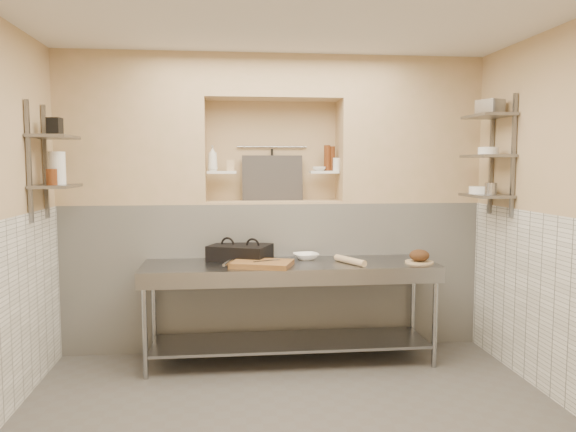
{
  "coord_description": "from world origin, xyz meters",
  "views": [
    {
      "loc": [
        -0.45,
        -3.71,
        1.79
      ],
      "look_at": [
        0.05,
        0.9,
        1.35
      ],
      "focal_mm": 35.0,
      "sensor_mm": 36.0,
      "label": 1
    }
  ],
  "objects": [
    {
      "name": "floor",
      "position": [
        0.0,
        0.0,
        -0.05
      ],
      "size": [
        4.0,
        3.9,
        0.1
      ],
      "primitive_type": "cube",
      "color": "#534F4A",
      "rests_on": "ground"
    },
    {
      "name": "wall_back",
      "position": [
        0.0,
        2.0,
        1.4
      ],
      "size": [
        4.0,
        0.1,
        2.8
      ],
      "primitive_type": "cube",
      "color": "tan",
      "rests_on": "ground"
    },
    {
      "name": "wall_front",
      "position": [
        0.0,
        -2.0,
        1.4
      ],
      "size": [
        4.0,
        0.1,
        2.8
      ],
      "primitive_type": "cube",
      "color": "tan",
      "rests_on": "ground"
    },
    {
      "name": "backwall_lower",
      "position": [
        0.0,
        1.75,
        0.7
      ],
      "size": [
        4.0,
        0.4,
        1.4
      ],
      "primitive_type": "cube",
      "color": "white",
      "rests_on": "floor"
    },
    {
      "name": "alcove_sill",
      "position": [
        0.0,
        1.75,
        1.41
      ],
      "size": [
        1.3,
        0.4,
        0.02
      ],
      "primitive_type": "cube",
      "color": "tan",
      "rests_on": "backwall_lower"
    },
    {
      "name": "backwall_pillar_left",
      "position": [
        -1.33,
        1.75,
        2.1
      ],
      "size": [
        1.35,
        0.4,
        1.4
      ],
      "primitive_type": "cube",
      "color": "tan",
      "rests_on": "backwall_lower"
    },
    {
      "name": "backwall_pillar_right",
      "position": [
        1.33,
        1.75,
        2.1
      ],
      "size": [
        1.35,
        0.4,
        1.4
      ],
      "primitive_type": "cube",
      "color": "tan",
      "rests_on": "backwall_lower"
    },
    {
      "name": "backwall_header",
      "position": [
        0.0,
        1.75,
        2.6
      ],
      "size": [
        1.3,
        0.4,
        0.4
      ],
      "primitive_type": "cube",
      "color": "tan",
      "rests_on": "backwall_lower"
    },
    {
      "name": "wainscot_right",
      "position": [
        1.99,
        0.0,
        0.7
      ],
      "size": [
        0.02,
        3.9,
        1.4
      ],
      "primitive_type": "cube",
      "color": "white",
      "rests_on": "floor"
    },
    {
      "name": "alcove_shelf_left",
      "position": [
        -0.5,
        1.75,
        1.7
      ],
      "size": [
        0.28,
        0.16,
        0.02
      ],
      "primitive_type": "cube",
      "color": "white",
      "rests_on": "backwall_lower"
    },
    {
      "name": "alcove_shelf_right",
      "position": [
        0.5,
        1.75,
        1.7
      ],
      "size": [
        0.28,
        0.16,
        0.02
      ],
      "primitive_type": "cube",
      "color": "white",
      "rests_on": "backwall_lower"
    },
    {
      "name": "utensil_rail",
      "position": [
        0.0,
        1.92,
        1.95
      ],
      "size": [
        0.7,
        0.02,
        0.02
      ],
      "primitive_type": "cylinder",
      "rotation": [
        0.0,
        1.57,
        0.0
      ],
      "color": "gray",
      "rests_on": "wall_back"
    },
    {
      "name": "hanging_steel",
      "position": [
        0.0,
        1.9,
        1.78
      ],
      "size": [
        0.02,
        0.02,
        0.3
      ],
      "primitive_type": "cylinder",
      "color": "black",
      "rests_on": "utensil_rail"
    },
    {
      "name": "splash_panel",
      "position": [
        0.0,
        1.85,
        1.64
      ],
      "size": [
        0.6,
        0.08,
        0.45
      ],
      "primitive_type": "cube",
      "rotation": [
        -0.14,
        0.0,
        0.0
      ],
      "color": "#383330",
      "rests_on": "alcove_sill"
    },
    {
      "name": "shelf_rail_left_a",
      "position": [
        -1.98,
        1.25,
        1.8
      ],
      "size": [
        0.03,
        0.03,
        0.95
      ],
      "primitive_type": "cube",
      "color": "slate",
      "rests_on": "wall_left"
    },
    {
      "name": "shelf_rail_left_b",
      "position": [
        -1.98,
        0.85,
        1.8
      ],
      "size": [
        0.03,
        0.03,
        0.95
      ],
      "primitive_type": "cube",
      "color": "slate",
      "rests_on": "wall_left"
    },
    {
      "name": "wall_shelf_left_lower",
      "position": [
        -1.84,
        1.05,
        1.6
      ],
      "size": [
        0.3,
        0.5,
        0.02
      ],
      "primitive_type": "cube",
      "color": "slate",
      "rests_on": "wall_left"
    },
    {
      "name": "wall_shelf_left_upper",
      "position": [
        -1.84,
        1.05,
        2.0
      ],
      "size": [
        0.3,
        0.5,
        0.03
      ],
      "primitive_type": "cube",
      "color": "slate",
      "rests_on": "wall_left"
    },
    {
      "name": "shelf_rail_right_a",
      "position": [
        1.98,
        1.25,
        1.85
      ],
      "size": [
        0.03,
        0.03,
        1.05
      ],
      "primitive_type": "cube",
      "color": "slate",
      "rests_on": "wall_right"
    },
    {
      "name": "shelf_rail_right_b",
      "position": [
        1.98,
        0.85,
        1.85
      ],
      "size": [
        0.03,
        0.03,
        1.05
      ],
      "primitive_type": "cube",
      "color": "slate",
      "rests_on": "wall_right"
    },
    {
      "name": "wall_shelf_right_lower",
      "position": [
        1.84,
        1.05,
        1.5
      ],
      "size": [
        0.3,
        0.5,
        0.02
      ],
      "primitive_type": "cube",
      "color": "slate",
      "rests_on": "wall_right"
    },
    {
      "name": "wall_shelf_right_mid",
      "position": [
        1.84,
        1.05,
        1.85
      ],
      "size": [
        0.3,
        0.5,
        0.02
      ],
      "primitive_type": "cube",
      "color": "slate",
      "rests_on": "wall_right"
    },
    {
      "name": "wall_shelf_right_upper",
      "position": [
        1.84,
        1.05,
        2.2
      ],
      "size": [
        0.3,
        0.5,
        0.03
      ],
      "primitive_type": "cube",
      "color": "slate",
      "rests_on": "wall_right"
    },
    {
      "name": "prep_table",
      "position": [
        0.1,
        1.18,
        0.64
      ],
      "size": [
        2.6,
        0.7,
        0.9
      ],
      "color": "gray",
      "rests_on": "floor"
    },
    {
      "name": "panini_press",
      "position": [
        -0.34,
        1.4,
        0.97
      ],
      "size": [
        0.63,
        0.56,
        0.14
      ],
      "rotation": [
        0.0,
        0.0,
        -0.41
      ],
      "color": "black",
      "rests_on": "prep_table"
    },
    {
      "name": "cutting_board",
      "position": [
        -0.16,
        1.06,
        0.92
      ],
      "size": [
        0.59,
        0.49,
        0.05
      ],
      "primitive_type": "cube",
      "rotation": [
        0.0,
        0.0,
        -0.32
      ],
      "color": "brown",
      "rests_on": "prep_table"
    },
    {
      "name": "knife_blade",
      "position": [
        -0.11,
        1.06,
        0.95
      ],
      "size": [
        0.24,
        0.12,
        0.01
      ],
      "primitive_type": "cube",
      "rotation": [
        0.0,
        0.0,
        0.38
      ],
      "color": "gray",
      "rests_on": "cutting_board"
    },
    {
      "name": "tongs",
      "position": [
        -0.45,
        0.97,
        0.96
      ],
      "size": [
        0.09,
        0.28,
        0.03
      ],
      "primitive_type": "cylinder",
      "rotation": [
        1.57,
        0.0,
        -0.23
      ],
      "color": "gray",
      "rests_on": "cutting_board"
    },
    {
      "name": "mixing_bowl",
      "position": [
        0.27,
        1.38,
        0.93
      ],
      "size": [
        0.27,
        0.27,
        0.06
      ],
      "primitive_type": "imported",
      "rotation": [
        0.0,
        0.0,
        0.18
      ],
      "color": "white",
      "rests_on": "prep_table"
    },
    {
      "name": "rolling_pin",
      "position": [
        0.62,
        1.1,
        0.93
      ],
      "size": [
        0.23,
        0.38,
        0.06
      ],
      "primitive_type": "cylinder",
      "rotation": [
        1.57,
        0.0,
        0.46
      ],
      "color": "tan",
      "rests_on": "prep_table"
    },
    {
      "name": "bread_board",
      "position": [
        1.25,
        1.08,
        0.91
      ],
      "size": [
        0.25,
        0.25,
        0.01
      ],
      "primitive_type": "cylinder",
      "color": "tan",
      "rests_on": "prep_table"
    },
    {
      "name": "bread_loaf",
      "position": [
        1.25,
        1.08,
        0.97
      ],
      "size": [
        0.18,
        0.18,
        0.11
      ],
      "primitive_type": "ellipsoid",
      "color": "#4C2D19",
      "rests_on": "bread_board"
    },
    {
      "name": "bottle_soap",
      "position": [
        -0.58,
        1.72,
        1.83
      ],
      "size": [
        0.1,
        0.1,
        0.24
      ],
      "primitive_type": "imported",
      "rotation": [
        0.0,
        0.0,
        -0.04
      ],
      "color": "white",
      "rests_on": "alcove_shelf_left"
    },
    {
      "name": "jar_alcove",
      "position": [
        -0.41,
        1.77,
        1.77
      ],
      "size": [
        0.07,
        0.07,
        0.11
      ],
      "primitive_type": "cube",
      "color": "tan",
      "rests_on": "alcove_shelf_left"
    },
    {
      "name": "bowl_alcove",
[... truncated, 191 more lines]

